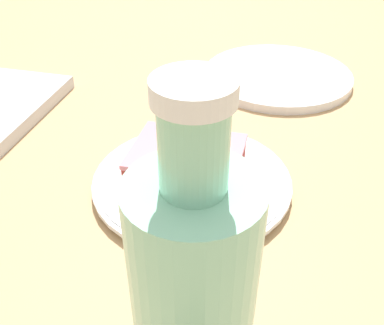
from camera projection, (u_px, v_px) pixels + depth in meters
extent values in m
cube|color=tan|center=(182.00, 184.00, 0.58)|extent=(2.40, 2.40, 0.04)
cylinder|color=silver|center=(192.00, 182.00, 0.54)|extent=(0.23, 0.23, 0.01)
cylinder|color=silver|center=(192.00, 180.00, 0.54)|extent=(0.24, 0.24, 0.01)
cube|color=#99332D|center=(187.00, 167.00, 0.52)|extent=(0.10, 0.12, 0.04)
cube|color=#D17A8C|center=(187.00, 151.00, 0.51)|extent=(0.10, 0.12, 0.01)
cylinder|color=#EAD84C|center=(187.00, 125.00, 0.49)|extent=(0.01, 0.01, 0.06)
cone|color=yellow|center=(186.00, 95.00, 0.47)|extent=(0.01, 0.01, 0.01)
cube|color=silver|center=(193.00, 163.00, 0.55)|extent=(0.12, 0.07, 0.00)
cube|color=silver|center=(178.00, 127.00, 0.62)|extent=(0.05, 0.04, 0.00)
cylinder|color=#8CD1B2|center=(193.00, 295.00, 0.30)|extent=(0.08, 0.08, 0.19)
cylinder|color=#8CD1B2|center=(194.00, 147.00, 0.23)|extent=(0.04, 0.04, 0.05)
cylinder|color=white|center=(194.00, 91.00, 0.21)|extent=(0.04, 0.04, 0.01)
cylinder|color=silver|center=(278.00, 76.00, 0.78)|extent=(0.25, 0.25, 0.01)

